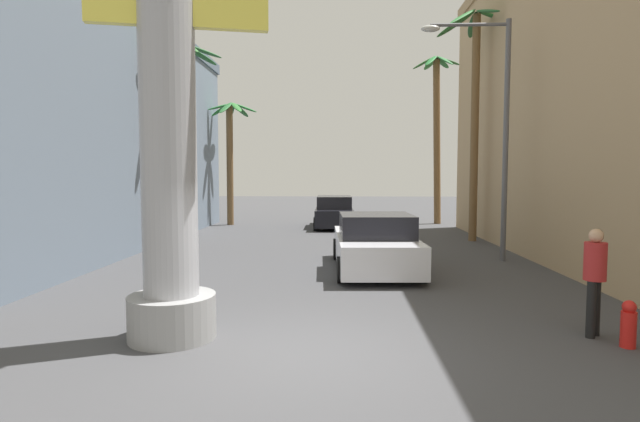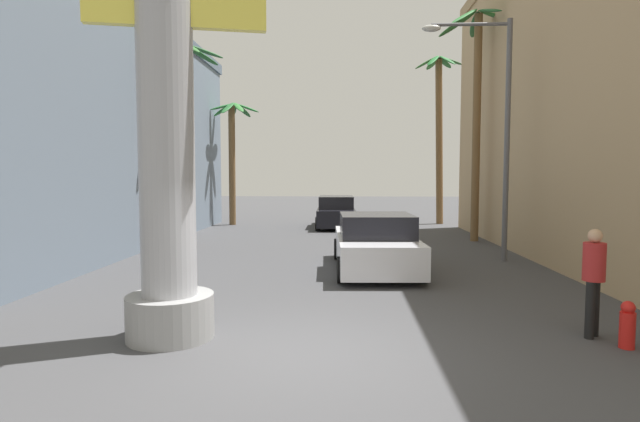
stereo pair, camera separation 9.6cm
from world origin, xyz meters
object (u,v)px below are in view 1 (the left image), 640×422
Objects in this scene: street_lamp at (492,116)px; palm_tree_far_left at (230,145)px; palm_tree_far_right at (437,124)px; palm_tree_mid_right at (475,95)px; fire_hydrant at (629,324)px; car_far at (334,212)px; car_lead at (375,245)px; neon_sign_pole at (167,57)px; pedestrian_by_sign at (595,274)px; palm_tree_mid_left at (178,117)px.

palm_tree_far_left is at bearing 134.18° from street_lamp.
palm_tree_far_right is 7.12m from palm_tree_mid_right.
palm_tree_far_right is 20.09m from fire_hydrant.
car_lead is at bearing -83.72° from car_far.
fire_hydrant is (7.01, -0.15, -4.05)m from neon_sign_pole.
palm_tree_far_right reaches higher than fire_hydrant.
street_lamp reaches higher than car_far.
street_lamp is 11.41m from car_far.
neon_sign_pole reaches higher than car_lead.
neon_sign_pole is at bearing -111.99° from palm_tree_far_right.
neon_sign_pole is at bearing -177.02° from pedestrian_by_sign.
neon_sign_pole reaches higher than palm_tree_far_left.
car_far is 17.41m from pedestrian_by_sign.
palm_tree_mid_left is 11.31m from palm_tree_mid_right.
street_lamp reaches higher than pedestrian_by_sign.
car_far is 9.70m from palm_tree_mid_left.
pedestrian_by_sign is at bearing 2.98° from neon_sign_pole.
neon_sign_pole is 10.41m from street_lamp.
palm_tree_mid_right is at bearing 55.87° from car_lead.
car_lead is 9.07m from palm_tree_mid_left.
pedestrian_by_sign reaches higher than fire_hydrant.
car_lead is at bearing -124.13° from palm_tree_mid_right.
car_lead is at bearing 119.40° from fire_hydrant.
palm_tree_mid_left reaches higher than car_lead.
palm_tree_far_right is 19.46m from pedestrian_by_sign.
neon_sign_pole is at bearing -80.50° from palm_tree_far_left.
fire_hydrant is at bearing -45.70° from palm_tree_mid_left.
palm_tree_mid_right reaches higher than palm_tree_far_left.
palm_tree_mid_right is at bearing 81.53° from street_lamp.
fire_hydrant is (-0.79, -19.45, -4.97)m from palm_tree_far_right.
neon_sign_pole reaches higher than palm_tree_mid_right.
palm_tree_far_right is 5.09× the size of pedestrian_by_sign.
neon_sign_pole is 1.12× the size of palm_tree_mid_right.
fire_hydrant is at bearing -60.60° from car_lead.
palm_tree_mid_left reaches higher than street_lamp.
palm_tree_mid_right reaches higher than pedestrian_by_sign.
car_far reaches higher than fire_hydrant.
palm_tree_far_right is (5.43, 2.10, 4.59)m from car_far.
car_far is 7.41m from palm_tree_far_right.
palm_tree_far_right reaches higher than car_far.
street_lamp is at bearing -92.91° from palm_tree_far_right.
pedestrian_by_sign is at bearing -60.55° from car_lead.
pedestrian_by_sign reaches higher than car_lead.
street_lamp is at bearing 46.29° from neon_sign_pole.
car_lead is 6.93m from fire_hydrant.
car_lead is at bearing -61.41° from palm_tree_far_left.
neon_sign_pole reaches higher than street_lamp.
street_lamp reaches higher than fire_hydrant.
car_lead reaches higher than fire_hydrant.
neon_sign_pole is at bearing -122.91° from palm_tree_mid_right.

